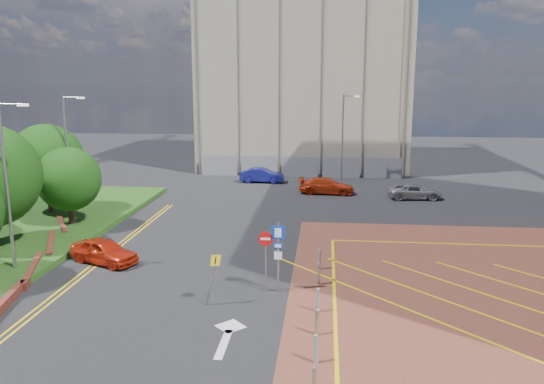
% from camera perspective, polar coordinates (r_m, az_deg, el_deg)
% --- Properties ---
extents(ground, '(140.00, 140.00, 0.00)m').
position_cam_1_polar(ground, '(23.21, -0.83, -11.55)').
color(ground, black).
rests_on(ground, ground).
extents(retaining_wall, '(6.06, 20.33, 0.40)m').
position_cam_1_polar(retaining_wall, '(28.66, -24.69, -7.61)').
color(retaining_wall, brown).
rests_on(retaining_wall, ground).
extents(tree_c, '(4.00, 4.00, 4.90)m').
position_cam_1_polar(tree_c, '(35.53, -21.03, 1.30)').
color(tree_c, '#3D2B1C').
rests_on(tree_c, grass_bed).
extents(tree_d, '(5.00, 5.00, 6.08)m').
position_cam_1_polar(tree_d, '(39.44, -23.06, 3.12)').
color(tree_d, '#3D2B1C').
rests_on(tree_d, grass_bed).
extents(lamp_left_near, '(1.53, 0.16, 8.00)m').
position_cam_1_polar(lamp_left_near, '(27.91, -26.58, 1.19)').
color(lamp_left_near, '#9EA0A8').
rests_on(lamp_left_near, grass_bed).
extents(lamp_left_far, '(1.53, 0.16, 8.00)m').
position_cam_1_polar(lamp_left_far, '(37.49, -21.09, 4.08)').
color(lamp_left_far, '#9EA0A8').
rests_on(lamp_left_far, grass_bed).
extents(lamp_back, '(1.53, 0.16, 8.00)m').
position_cam_1_polar(lamp_back, '(49.41, 7.69, 6.12)').
color(lamp_back, '#9EA0A8').
rests_on(lamp_back, ground).
extents(sign_cluster, '(1.17, 0.12, 3.20)m').
position_cam_1_polar(sign_cluster, '(23.40, 0.16, -6.23)').
color(sign_cluster, '#9EA0A8').
rests_on(sign_cluster, ground).
extents(warning_sign, '(0.67, 0.40, 2.25)m').
position_cam_1_polar(warning_sign, '(22.28, -6.41, -8.69)').
color(warning_sign, '#9EA0A8').
rests_on(warning_sign, ground).
extents(bollard_row, '(0.14, 11.14, 0.90)m').
position_cam_1_polar(bollard_row, '(21.36, 4.92, -12.37)').
color(bollard_row, '#9EA0A8').
rests_on(bollard_row, forecourt).
extents(construction_building, '(21.20, 19.20, 22.00)m').
position_cam_1_polar(construction_building, '(61.22, 3.59, 13.51)').
color(construction_building, '#AEA28E').
rests_on(construction_building, ground).
extents(construction_fence, '(21.60, 0.06, 2.00)m').
position_cam_1_polar(construction_fence, '(51.83, 4.11, 2.71)').
color(construction_fence, gray).
rests_on(construction_fence, ground).
extents(car_red_left, '(4.06, 2.85, 1.28)m').
position_cam_1_polar(car_red_left, '(28.75, -17.62, -6.08)').
color(car_red_left, red).
rests_on(car_red_left, ground).
extents(car_blue_back, '(4.08, 1.51, 1.33)m').
position_cam_1_polar(car_blue_back, '(49.00, -1.07, 1.81)').
color(car_blue_back, navy).
rests_on(car_blue_back, ground).
extents(car_red_back, '(4.68, 2.18, 1.32)m').
position_cam_1_polar(car_red_back, '(44.30, 5.90, 0.66)').
color(car_red_back, red).
rests_on(car_red_back, ground).
extents(car_silver_back, '(4.33, 2.30, 1.16)m').
position_cam_1_polar(car_silver_back, '(43.67, 15.08, 0.04)').
color(car_silver_back, '#9B9CA2').
rests_on(car_silver_back, ground).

